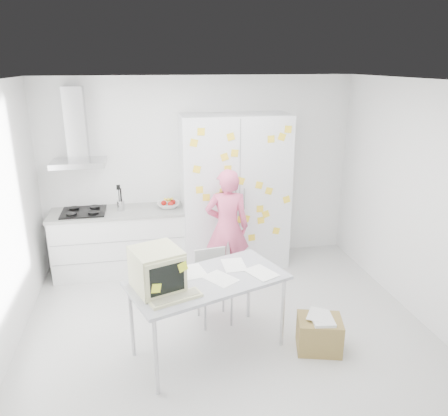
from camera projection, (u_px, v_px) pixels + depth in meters
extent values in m
cube|color=silver|center=(226.00, 329.00, 4.95)|extent=(4.50, 4.00, 0.02)
cube|color=white|center=(200.00, 171.00, 6.38)|extent=(4.50, 0.02, 2.70)
cube|color=white|center=(422.00, 204.00, 4.92)|extent=(0.02, 4.00, 2.70)
cube|color=white|center=(227.00, 81.00, 4.09)|extent=(4.50, 4.00, 0.02)
cube|color=white|center=(120.00, 243.00, 6.18)|extent=(1.80, 0.60, 0.88)
cube|color=gray|center=(119.00, 242.00, 5.85)|extent=(1.76, 0.01, 0.01)
cube|color=gray|center=(120.00, 261.00, 5.94)|extent=(1.76, 0.01, 0.01)
cube|color=#9E9E99|center=(118.00, 212.00, 6.03)|extent=(1.84, 0.63, 0.04)
cube|color=black|center=(84.00, 212.00, 5.94)|extent=(0.58, 0.50, 0.03)
cylinder|color=black|center=(71.00, 214.00, 5.79)|extent=(0.14, 0.14, 0.02)
cylinder|color=black|center=(93.00, 212.00, 5.84)|extent=(0.14, 0.14, 0.02)
cylinder|color=black|center=(74.00, 208.00, 6.02)|extent=(0.14, 0.14, 0.02)
cylinder|color=black|center=(95.00, 207.00, 6.07)|extent=(0.14, 0.14, 0.02)
cylinder|color=silver|center=(121.00, 206.00, 6.01)|extent=(0.10, 0.10, 0.14)
cylinder|color=black|center=(119.00, 198.00, 5.98)|extent=(0.01, 0.01, 0.30)
cylinder|color=black|center=(122.00, 199.00, 5.97)|extent=(0.01, 0.01, 0.30)
cylinder|color=black|center=(121.00, 198.00, 6.00)|extent=(0.01, 0.01, 0.30)
cube|color=black|center=(118.00, 187.00, 5.93)|extent=(0.05, 0.01, 0.07)
imported|color=white|center=(168.00, 205.00, 6.14)|extent=(0.31, 0.31, 0.08)
sphere|color=#B2140F|center=(164.00, 203.00, 6.13)|extent=(0.08, 0.08, 0.08)
sphere|color=#B2140F|center=(171.00, 204.00, 6.09)|extent=(0.08, 0.08, 0.08)
sphere|color=#B2140F|center=(173.00, 202.00, 6.18)|extent=(0.08, 0.08, 0.08)
cylinder|color=yellow|center=(167.00, 200.00, 6.13)|extent=(0.09, 0.17, 0.10)
cylinder|color=yellow|center=(168.00, 200.00, 6.13)|extent=(0.04, 0.17, 0.10)
cylinder|color=yellow|center=(170.00, 200.00, 6.14)|extent=(0.08, 0.17, 0.10)
cube|color=silver|center=(79.00, 163.00, 5.77)|extent=(0.70, 0.48, 0.07)
cube|color=silver|center=(76.00, 124.00, 5.72)|extent=(0.26, 0.24, 0.95)
cube|color=silver|center=(235.00, 192.00, 6.24)|extent=(1.50, 0.65, 2.20)
cube|color=slate|center=(240.00, 199.00, 5.93)|extent=(0.01, 0.01, 2.16)
cube|color=silver|center=(236.00, 199.00, 5.91)|extent=(0.02, 0.02, 0.30)
cube|color=silver|center=(244.00, 199.00, 5.93)|extent=(0.02, 0.02, 0.30)
cube|color=yellow|center=(271.00, 139.00, 5.75)|extent=(0.10, 0.00, 0.10)
cube|color=yellow|center=(282.00, 137.00, 5.77)|extent=(0.12, 0.00, 0.12)
cube|color=yellow|center=(287.00, 200.00, 6.06)|extent=(0.12, 0.00, 0.12)
cube|color=yellow|center=(223.00, 192.00, 5.85)|extent=(0.10, 0.00, 0.10)
cube|color=yellow|center=(241.00, 181.00, 5.85)|extent=(0.12, 0.00, 0.12)
cube|color=yellow|center=(266.00, 214.00, 6.07)|extent=(0.12, 0.00, 0.12)
cube|color=yellow|center=(226.00, 216.00, 5.97)|extent=(0.10, 0.00, 0.10)
cube|color=yellow|center=(231.00, 137.00, 5.63)|extent=(0.12, 0.00, 0.12)
cube|color=yellow|center=(246.00, 219.00, 6.04)|extent=(0.12, 0.00, 0.12)
cube|color=yellow|center=(269.00, 191.00, 5.97)|extent=(0.12, 0.00, 0.12)
cube|color=yellow|center=(260.00, 209.00, 6.03)|extent=(0.10, 0.00, 0.10)
cube|color=yellow|center=(225.00, 157.00, 5.70)|extent=(0.12, 0.00, 0.12)
cube|color=yellow|center=(206.00, 197.00, 5.83)|extent=(0.10, 0.00, 0.10)
cube|color=yellow|center=(199.00, 190.00, 5.78)|extent=(0.10, 0.00, 0.10)
cube|color=yellow|center=(194.00, 143.00, 5.57)|extent=(0.11, 0.00, 0.11)
cube|color=yellow|center=(235.00, 234.00, 6.08)|extent=(0.10, 0.00, 0.10)
cube|color=yellow|center=(225.00, 191.00, 5.86)|extent=(0.11, 0.00, 0.11)
cube|color=yellow|center=(276.00, 231.00, 6.19)|extent=(0.11, 0.00, 0.11)
cube|color=yellow|center=(288.00, 129.00, 5.75)|extent=(0.10, 0.00, 0.10)
cube|color=yellow|center=(228.00, 169.00, 5.76)|extent=(0.10, 0.00, 0.10)
cube|color=yellow|center=(219.00, 196.00, 5.86)|extent=(0.11, 0.00, 0.11)
cube|color=yellow|center=(252.00, 238.00, 6.15)|extent=(0.10, 0.00, 0.10)
cube|color=yellow|center=(201.00, 132.00, 5.54)|extent=(0.10, 0.00, 0.10)
cube|color=yellow|center=(197.00, 169.00, 5.68)|extent=(0.12, 0.00, 0.12)
cube|color=yellow|center=(261.00, 220.00, 6.09)|extent=(0.11, 0.00, 0.11)
cube|color=yellow|center=(235.00, 153.00, 5.71)|extent=(0.11, 0.00, 0.11)
cube|color=yellow|center=(259.00, 185.00, 5.92)|extent=(0.11, 0.00, 0.11)
cube|color=yellow|center=(241.00, 220.00, 6.03)|extent=(0.11, 0.00, 0.11)
imported|color=#E05780|center=(227.00, 227.00, 5.76)|extent=(0.63, 0.46, 1.59)
cube|color=#A9ACB4|center=(208.00, 280.00, 4.32)|extent=(1.71, 1.25, 0.03)
cylinder|color=silver|center=(156.00, 357.00, 3.85)|extent=(0.05, 0.05, 0.79)
cylinder|color=silver|center=(283.00, 313.00, 4.53)|extent=(0.05, 0.05, 0.79)
cylinder|color=silver|center=(132.00, 322.00, 4.37)|extent=(0.05, 0.05, 0.79)
cylinder|color=silver|center=(248.00, 287.00, 5.06)|extent=(0.05, 0.05, 0.79)
cube|color=beige|center=(157.00, 269.00, 4.08)|extent=(0.54, 0.56, 0.40)
cube|color=beige|center=(167.00, 279.00, 3.90)|extent=(0.38, 0.15, 0.35)
cube|color=black|center=(167.00, 280.00, 3.89)|extent=(0.31, 0.12, 0.28)
cube|color=#ECFF2E|center=(156.00, 288.00, 3.85)|extent=(0.10, 0.04, 0.10)
cube|color=#ECFF2E|center=(183.00, 267.00, 3.93)|extent=(0.10, 0.04, 0.10)
cube|color=beige|center=(176.00, 298.00, 3.94)|extent=(0.51, 0.32, 0.03)
cube|color=gray|center=(176.00, 297.00, 3.93)|extent=(0.46, 0.26, 0.01)
cube|color=white|center=(220.00, 278.00, 4.32)|extent=(0.37, 0.40, 0.00)
cube|color=white|center=(234.00, 265.00, 4.61)|extent=(0.23, 0.33, 0.00)
cube|color=white|center=(261.00, 273.00, 4.43)|extent=(0.35, 0.39, 0.00)
cube|color=white|center=(193.00, 271.00, 4.47)|extent=(0.29, 0.37, 0.00)
cube|color=#A2A3A1|center=(215.00, 289.00, 4.97)|extent=(0.42, 0.42, 0.04)
cube|color=#A2A3A1|center=(210.00, 265.00, 5.05)|extent=(0.36, 0.07, 0.42)
cylinder|color=#A09EA3|center=(205.00, 315.00, 4.85)|extent=(0.03, 0.03, 0.39)
cylinder|color=#A09EA3|center=(232.00, 311.00, 4.94)|extent=(0.03, 0.03, 0.39)
cylinder|color=#A09EA3|center=(198.00, 301.00, 5.13)|extent=(0.03, 0.03, 0.39)
cylinder|color=#A09EA3|center=(223.00, 297.00, 5.22)|extent=(0.03, 0.03, 0.39)
cube|color=olive|center=(319.00, 334.00, 4.54)|extent=(0.53, 0.46, 0.36)
cube|color=silver|center=(322.00, 319.00, 4.46)|extent=(0.26, 0.32, 0.03)
cube|color=silver|center=(317.00, 314.00, 4.51)|extent=(0.30, 0.33, 0.00)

